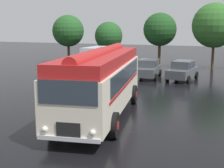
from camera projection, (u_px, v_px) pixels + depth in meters
name	position (u px, v px, depth m)	size (l,w,h in m)	color
ground_plane	(87.00, 113.00, 16.64)	(120.00, 120.00, 0.00)	black
vintage_bus	(101.00, 79.00, 15.76)	(4.17, 10.36, 3.49)	silver
car_near_left	(119.00, 66.00, 29.30)	(2.06, 4.25, 1.66)	navy
car_mid_left	(148.00, 69.00, 27.56)	(2.20, 4.31, 1.66)	#4C5156
car_mid_right	(183.00, 70.00, 26.53)	(2.37, 4.39, 1.66)	#4C5156
box_van	(95.00, 59.00, 30.46)	(2.33, 5.77, 2.50)	#B2B7BC
tree_far_left	(69.00, 31.00, 38.43)	(3.87, 3.87, 5.90)	#4C3823
tree_left_of_centre	(109.00, 36.00, 36.59)	(3.27, 3.27, 5.06)	#4C3823
tree_centre	(159.00, 29.00, 34.97)	(3.72, 3.72, 6.04)	#4C3823
tree_right_of_centre	(214.00, 25.00, 32.66)	(4.70, 4.70, 6.97)	#4C3823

